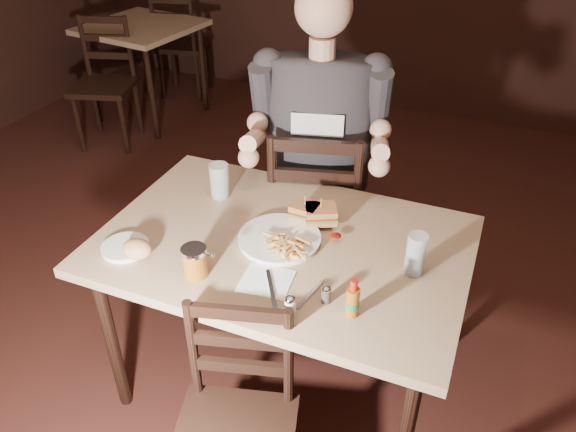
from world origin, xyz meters
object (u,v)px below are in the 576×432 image
at_px(diner, 319,112).
at_px(side_plate, 126,248).
at_px(glass_left, 219,181).
at_px(hot_sauce, 353,298).
at_px(dinner_plate, 280,240).
at_px(main_table, 283,256).
at_px(bg_table, 143,36).
at_px(chair_far, 317,212).
at_px(glass_right, 416,254).
at_px(bg_chair_far, 183,45).
at_px(bg_chair_near, 103,86).
at_px(syrup_dispenser, 195,262).

bearing_deg(diner, side_plate, -131.85).
xyz_separation_m(diner, glass_left, (-0.28, -0.38, -0.19)).
bearing_deg(hot_sauce, dinner_plate, 144.50).
bearing_deg(main_table, bg_table, 134.96).
xyz_separation_m(chair_far, glass_right, (0.57, -0.61, 0.36)).
bearing_deg(main_table, dinner_plate, -142.06).
height_order(glass_right, side_plate, glass_right).
height_order(chair_far, glass_right, chair_far).
height_order(dinner_plate, glass_right, glass_right).
height_order(dinner_plate, glass_left, glass_left).
distance_m(bg_chair_far, hot_sauce, 3.91).
bearing_deg(glass_left, diner, 53.68).
xyz_separation_m(bg_chair_near, glass_left, (1.80, -1.43, 0.38)).
relative_size(main_table, bg_chair_far, 1.49).
height_order(bg_chair_far, glass_left, glass_left).
bearing_deg(syrup_dispenser, bg_chair_far, 122.42).
distance_m(diner, glass_left, 0.52).
bearing_deg(main_table, syrup_dispenser, -124.00).
relative_size(bg_chair_far, dinner_plate, 3.07).
relative_size(chair_far, glass_right, 6.38).
xyz_separation_m(bg_table, dinner_plate, (2.15, -2.17, 0.10)).
distance_m(bg_table, bg_chair_far, 0.59).
distance_m(main_table, chair_far, 0.66).
bearing_deg(syrup_dispenser, chair_far, 82.85).
relative_size(diner, glass_right, 6.89).
relative_size(bg_table, side_plate, 5.33).
relative_size(glass_left, side_plate, 0.87).
bearing_deg(bg_table, bg_chair_near, -90.00).
relative_size(main_table, bg_table, 1.52).
distance_m(bg_chair_near, glass_left, 2.33).
distance_m(glass_left, glass_right, 0.86).
bearing_deg(bg_table, syrup_dispenser, -51.26).
relative_size(bg_chair_far, glass_left, 6.29).
bearing_deg(bg_chair_near, syrup_dispenser, -62.19).
bearing_deg(main_table, bg_chair_near, 143.26).
distance_m(chair_far, bg_chair_far, 2.94).
relative_size(chair_far, syrup_dispenser, 8.83).
relative_size(main_table, glass_left, 9.37).
distance_m(chair_far, dinner_plate, 0.70).
relative_size(chair_far, side_plate, 5.89).
relative_size(main_table, hot_sauce, 9.87).
xyz_separation_m(chair_far, side_plate, (-0.41, -0.89, 0.29)).
bearing_deg(bg_chair_far, side_plate, 105.41).
relative_size(diner, syrup_dispenser, 9.53).
bearing_deg(side_plate, chair_far, 65.53).
xyz_separation_m(chair_far, bg_chair_far, (-2.07, 2.09, -0.04)).
distance_m(bg_chair_far, bg_chair_near, 1.10).
bearing_deg(bg_chair_near, main_table, -54.90).
distance_m(bg_table, glass_left, 2.68).
relative_size(dinner_plate, syrup_dispenser, 2.66).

